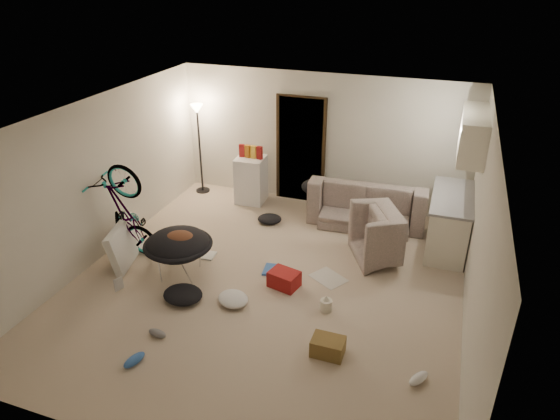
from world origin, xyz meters
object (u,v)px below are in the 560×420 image
(saucer_chair, at_px, (179,250))
(juicer, at_px, (326,304))
(floor_lamp, at_px, (198,130))
(mini_fridge, at_px, (251,180))
(kitchen_counter, at_px, (449,223))
(bicycle, at_px, (129,232))
(drink_case_a, at_px, (328,347))
(drink_case_b, at_px, (284,279))
(tv_box, at_px, (125,243))
(sofa, at_px, (367,206))
(armchair, at_px, (395,240))

(saucer_chair, xyz_separation_m, juicer, (2.29, -0.12, -0.33))
(floor_lamp, distance_m, juicer, 4.66)
(mini_fridge, bearing_deg, kitchen_counter, -12.25)
(bicycle, relative_size, drink_case_a, 4.31)
(kitchen_counter, xyz_separation_m, drink_case_b, (-2.16, -1.97, -0.32))
(drink_case_a, distance_m, juicer, 0.84)
(mini_fridge, distance_m, tv_box, 2.88)
(tv_box, xyz_separation_m, drink_case_b, (2.57, 0.17, -0.20))
(sofa, xyz_separation_m, drink_case_b, (-0.75, -2.42, -0.18))
(sofa, xyz_separation_m, juicer, (-0.03, -2.77, -0.20))
(sofa, bearing_deg, saucer_chair, 45.80)
(tv_box, bearing_deg, kitchen_counter, 10.23)
(armchair, height_order, mini_fridge, mini_fridge)
(saucer_chair, height_order, tv_box, saucer_chair)
(mini_fridge, height_order, saucer_chair, mini_fridge)
(drink_case_a, relative_size, drink_case_b, 0.94)
(saucer_chair, distance_m, tv_box, 1.00)
(tv_box, distance_m, juicer, 3.30)
(kitchen_counter, height_order, drink_case_b, kitchen_counter)
(drink_case_b, xyz_separation_m, juicer, (0.72, -0.35, -0.02))
(mini_fridge, height_order, drink_case_b, mini_fridge)
(armchair, distance_m, saucer_chair, 3.35)
(mini_fridge, height_order, tv_box, mini_fridge)
(floor_lamp, xyz_separation_m, drink_case_a, (3.62, -3.78, -1.20))
(sofa, bearing_deg, juicer, 86.45)
(sofa, height_order, tv_box, tv_box)
(kitchen_counter, relative_size, bicycle, 0.89)
(floor_lamp, xyz_separation_m, bicycle, (0.10, -2.65, -0.87))
(sofa, relative_size, tv_box, 2.13)
(floor_lamp, xyz_separation_m, drink_case_b, (2.67, -2.62, -1.19))
(drink_case_a, bearing_deg, floor_lamp, 133.98)
(drink_case_b, height_order, juicer, drink_case_b)
(kitchen_counter, bearing_deg, sofa, 162.29)
(juicer, bearing_deg, armchair, 68.39)
(kitchen_counter, distance_m, sofa, 1.49)
(mini_fridge, distance_m, drink_case_a, 4.46)
(kitchen_counter, bearing_deg, juicer, -121.87)
(armchair, bearing_deg, tv_box, 83.92)
(floor_lamp, bearing_deg, drink_case_a, -46.19)
(bicycle, distance_m, mini_fridge, 2.75)
(bicycle, bearing_deg, drink_case_a, -105.36)
(saucer_chair, bearing_deg, bicycle, 168.83)
(armchair, relative_size, saucer_chair, 0.95)
(bicycle, height_order, mini_fridge, bicycle)
(sofa, relative_size, bicycle, 1.22)
(sofa, bearing_deg, drink_case_b, 69.90)
(drink_case_a, bearing_deg, drink_case_b, 129.64)
(tv_box, distance_m, drink_case_a, 3.66)
(saucer_chair, relative_size, juicer, 4.29)
(drink_case_b, bearing_deg, sofa, 86.52)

